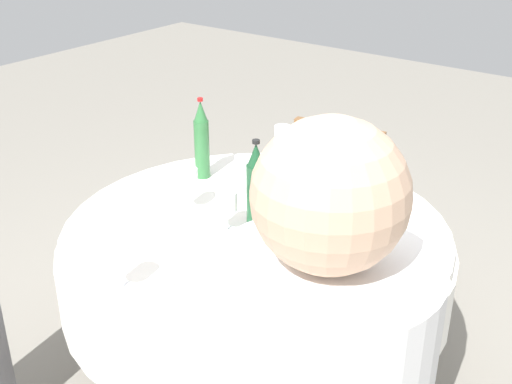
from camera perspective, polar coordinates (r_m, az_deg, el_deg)
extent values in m
cylinder|color=white|center=(2.28, 0.00, -3.44)|extent=(1.31, 1.31, 0.04)
cylinder|color=white|center=(2.35, 0.00, -6.21)|extent=(1.34, 1.34, 0.22)
cylinder|color=slate|center=(2.55, 0.00, -12.89)|extent=(0.14, 0.14, 0.48)
cylinder|color=#2D6B38|center=(2.60, -4.64, 3.66)|extent=(0.06, 0.06, 0.23)
cone|color=#2D6B38|center=(2.55, -4.76, 6.91)|extent=(0.05, 0.05, 0.08)
cylinder|color=red|center=(2.53, -4.80, 7.89)|extent=(0.02, 0.02, 0.01)
cylinder|color=#8C5619|center=(2.23, 4.31, -0.43)|extent=(0.06, 0.06, 0.22)
cone|color=#8C5619|center=(2.17, 4.44, 2.92)|extent=(0.05, 0.05, 0.06)
cylinder|color=silver|center=(2.15, 4.47, 3.80)|extent=(0.02, 0.02, 0.01)
cylinder|color=#194728|center=(2.21, -0.06, -0.43)|extent=(0.06, 0.06, 0.23)
cone|color=#194728|center=(2.15, -0.06, 3.21)|extent=(0.06, 0.06, 0.08)
cylinder|color=black|center=(2.13, -0.06, 4.31)|extent=(0.03, 0.03, 0.01)
cylinder|color=#8C5619|center=(2.10, 2.54, -2.55)|extent=(0.06, 0.06, 0.19)
cone|color=#8C5619|center=(2.04, 2.61, 0.70)|extent=(0.05, 0.05, 0.07)
cylinder|color=red|center=(2.03, 2.64, 1.79)|extent=(0.02, 0.02, 0.01)
cylinder|color=white|center=(2.78, 2.25, 2.70)|extent=(0.06, 0.06, 0.00)
cylinder|color=white|center=(2.77, 2.26, 3.44)|extent=(0.01, 0.01, 0.07)
cylinder|color=white|center=(2.74, 2.29, 4.89)|extent=(0.07, 0.07, 0.08)
cylinder|color=white|center=(2.35, 2.86, -1.88)|extent=(0.06, 0.06, 0.00)
cylinder|color=white|center=(2.33, 2.88, -0.98)|extent=(0.01, 0.01, 0.08)
cylinder|color=white|center=(2.30, 2.92, 0.66)|extent=(0.07, 0.07, 0.07)
cylinder|color=white|center=(2.39, -5.63, -1.44)|extent=(0.06, 0.06, 0.00)
cylinder|color=white|center=(2.37, -5.67, -0.49)|extent=(0.01, 0.01, 0.08)
cylinder|color=white|center=(2.34, -5.75, 1.19)|extent=(0.06, 0.06, 0.07)
cylinder|color=maroon|center=(2.35, -5.73, 0.76)|extent=(0.05, 0.05, 0.03)
cylinder|color=white|center=(1.99, -11.33, -7.96)|extent=(0.06, 0.06, 0.00)
cylinder|color=white|center=(1.97, -11.43, -6.96)|extent=(0.01, 0.01, 0.08)
cylinder|color=white|center=(1.93, -11.61, -5.19)|extent=(0.07, 0.07, 0.06)
cylinder|color=gold|center=(1.94, -11.57, -5.63)|extent=(0.06, 0.06, 0.02)
cylinder|color=white|center=(2.25, -2.46, -3.27)|extent=(0.06, 0.06, 0.00)
cylinder|color=white|center=(2.23, -2.48, -2.37)|extent=(0.01, 0.01, 0.08)
cylinder|color=white|center=(2.20, -2.52, -0.72)|extent=(0.07, 0.07, 0.07)
cylinder|color=gold|center=(2.20, -2.51, -1.16)|extent=(0.06, 0.06, 0.03)
cylinder|color=white|center=(2.50, 6.94, -0.11)|extent=(0.22, 0.22, 0.02)
ellipsoid|color=tan|center=(2.49, 6.96, 0.26)|extent=(0.10, 0.09, 0.02)
cylinder|color=white|center=(2.26, 12.45, -3.61)|extent=(0.25, 0.25, 0.02)
cube|color=silver|center=(1.85, 4.23, -10.35)|extent=(0.12, 0.16, 0.00)
cube|color=silver|center=(2.02, -7.15, -7.03)|extent=(0.15, 0.13, 0.00)
sphere|color=#D8AD8C|center=(0.90, 6.36, -0.29)|extent=(0.22, 0.22, 0.22)
cube|color=brown|center=(3.15, 7.93, -0.52)|extent=(0.46, 0.46, 0.04)
cube|color=brown|center=(2.90, 6.90, 1.80)|extent=(0.10, 0.40, 0.42)
cylinder|color=gray|center=(3.35, 11.45, -3.61)|extent=(0.03, 0.03, 0.43)
cylinder|color=gray|center=(3.45, 6.08, -2.34)|extent=(0.03, 0.03, 0.43)
cylinder|color=gray|center=(3.07, 9.48, -6.38)|extent=(0.03, 0.03, 0.43)
cylinder|color=gray|center=(3.18, 3.69, -4.90)|extent=(0.03, 0.03, 0.43)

